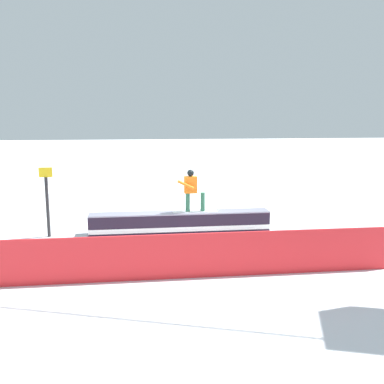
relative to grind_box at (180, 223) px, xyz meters
name	(u,v)px	position (x,y,z in m)	size (l,w,h in m)	color
ground_plane	(180,232)	(0.00, 0.00, -0.30)	(120.00, 120.00, 0.00)	white
grind_box	(180,223)	(0.00, 0.00, 0.00)	(5.80, 0.67, 0.66)	black
snowboarder	(192,189)	(-0.37, 0.01, 1.10)	(1.45, 0.42, 1.37)	silver
safety_fence	(199,256)	(0.00, 4.00, 0.23)	(9.42, 0.06, 1.05)	red
trail_marker	(47,200)	(4.11, -0.02, 0.86)	(0.40, 0.10, 2.17)	#262628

